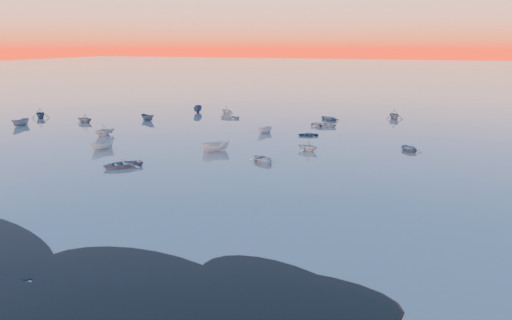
% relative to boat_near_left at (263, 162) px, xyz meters
% --- Properties ---
extents(ground, '(600.00, 600.00, 0.00)m').
position_rel_boat_near_left_xyz_m(ground, '(4.44, 67.65, 0.00)').
color(ground, '#685D56').
rests_on(ground, ground).
extents(mud_lobes, '(140.00, 6.00, 0.07)m').
position_rel_boat_near_left_xyz_m(mud_lobes, '(4.44, -33.35, 0.01)').
color(mud_lobes, black).
rests_on(mud_lobes, ground).
extents(moored_fleet, '(124.00, 58.00, 1.20)m').
position_rel_boat_near_left_xyz_m(moored_fleet, '(4.44, 20.65, 0.00)').
color(moored_fleet, silver).
rests_on(moored_fleet, ground).
extents(boat_near_left, '(4.44, 4.03, 1.06)m').
position_rel_boat_near_left_xyz_m(boat_near_left, '(0.00, 0.00, 0.00)').
color(boat_near_left, silver).
rests_on(boat_near_left, ground).
extents(boat_near_center, '(4.12, 4.15, 1.42)m').
position_rel_boat_near_left_xyz_m(boat_near_center, '(-8.30, 3.92, 0.00)').
color(boat_near_center, silver).
rests_on(boat_near_center, ground).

